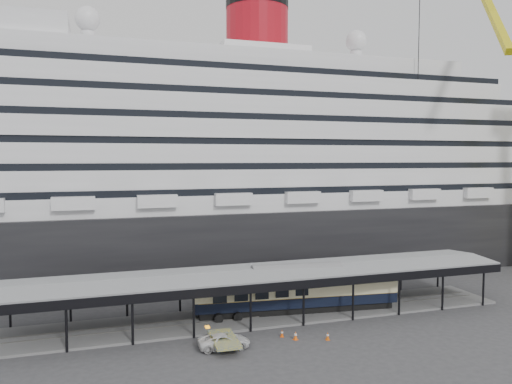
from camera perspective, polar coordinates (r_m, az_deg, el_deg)
ground at (r=52.20m, az=2.84°, el=-15.62°), size 200.00×200.00×0.00m
cruise_ship at (r=79.94m, az=-5.31°, el=4.52°), size 130.00×30.00×43.90m
platform_canopy at (r=55.98m, az=0.98°, el=-11.73°), size 56.00×9.18×5.30m
port_truck at (r=47.79m, az=-3.66°, el=-16.65°), size 4.88×2.42×1.33m
pullman_carriage at (r=57.19m, az=4.67°, el=-11.01°), size 23.28×5.44×22.67m
traffic_cone_left at (r=50.63m, az=2.99°, el=-15.82°), size 0.46×0.46×0.73m
traffic_cone_mid at (r=50.25m, az=8.19°, el=-15.97°), size 0.49×0.49×0.79m
traffic_cone_right at (r=49.97m, az=4.54°, el=-16.03°), size 0.53×0.53×0.84m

